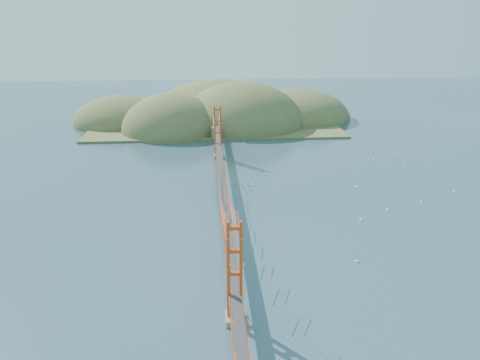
{
  "coord_description": "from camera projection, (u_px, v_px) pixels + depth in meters",
  "views": [
    {
      "loc": [
        -2.53,
        -71.94,
        31.21
      ],
      "look_at": [
        2.77,
        0.0,
        5.21
      ],
      "focal_mm": 35.0,
      "sensor_mm": 36.0,
      "label": 1
    }
  ],
  "objects": [
    {
      "name": "sailboat_extra_1",
      "position": [
        284.0,
        183.0,
        90.04
      ],
      "size": [
        0.66,
        0.66,
        0.72
      ],
      "color": "white",
      "rests_on": "ground"
    },
    {
      "name": "sailboat_16",
      "position": [
        279.0,
        186.0,
        88.35
      ],
      "size": [
        0.55,
        0.55,
        0.58
      ],
      "color": "white",
      "rests_on": "ground"
    },
    {
      "name": "sailboat_8",
      "position": [
        359.0,
        168.0,
        98.37
      ],
      "size": [
        0.56,
        0.56,
        0.62
      ],
      "color": "white",
      "rests_on": "ground"
    },
    {
      "name": "far_headlands",
      "position": [
        222.0,
        120.0,
        142.69
      ],
      "size": [
        84.0,
        58.0,
        25.0
      ],
      "color": "olive",
      "rests_on": "ground"
    },
    {
      "name": "sailboat_5",
      "position": [
        454.0,
        191.0,
        85.98
      ],
      "size": [
        0.45,
        0.5,
        0.56
      ],
      "color": "white",
      "rests_on": "ground"
    },
    {
      "name": "ground",
      "position": [
        224.0,
        210.0,
        78.26
      ],
      "size": [
        320.0,
        320.0,
        0.0
      ],
      "primitive_type": "plane",
      "color": "#304F60",
      "rests_on": "ground"
    },
    {
      "name": "sailboat_7",
      "position": [
        351.0,
        156.0,
        106.73
      ],
      "size": [
        0.52,
        0.47,
        0.6
      ],
      "color": "white",
      "rests_on": "ground"
    },
    {
      "name": "sailboat_0",
      "position": [
        361.0,
        219.0,
        74.46
      ],
      "size": [
        0.54,
        0.64,
        0.73
      ],
      "color": "white",
      "rests_on": "ground"
    },
    {
      "name": "sailboat_17",
      "position": [
        404.0,
        165.0,
        100.31
      ],
      "size": [
        0.55,
        0.46,
        0.64
      ],
      "color": "white",
      "rests_on": "ground"
    },
    {
      "name": "sailboat_14",
      "position": [
        387.0,
        209.0,
        78.09
      ],
      "size": [
        0.54,
        0.64,
        0.74
      ],
      "color": "white",
      "rests_on": "ground"
    },
    {
      "name": "sailboat_15",
      "position": [
        374.0,
        158.0,
        105.12
      ],
      "size": [
        0.61,
        0.66,
        0.74
      ],
      "color": "white",
      "rests_on": "ground"
    },
    {
      "name": "bridge",
      "position": [
        223.0,
        170.0,
        76.05
      ],
      "size": [
        2.2,
        94.4,
        12.0
      ],
      "color": "gray",
      "rests_on": "ground"
    },
    {
      "name": "sailboat_6",
      "position": [
        357.0,
        261.0,
        61.91
      ],
      "size": [
        0.66,
        0.66,
        0.71
      ],
      "color": "white",
      "rests_on": "ground"
    },
    {
      "name": "sailboat_12",
      "position": [
        244.0,
        142.0,
        118.08
      ],
      "size": [
        0.61,
        0.59,
        0.68
      ],
      "color": "white",
      "rests_on": "ground"
    },
    {
      "name": "sailboat_4",
      "position": [
        421.0,
        201.0,
        81.34
      ],
      "size": [
        0.53,
        0.53,
        0.6
      ],
      "color": "white",
      "rests_on": "ground"
    },
    {
      "name": "sailboat_extra_0",
      "position": [
        395.0,
        153.0,
        109.47
      ],
      "size": [
        0.43,
        0.52,
        0.61
      ],
      "color": "white",
      "rests_on": "ground"
    },
    {
      "name": "sailboat_9",
      "position": [
        431.0,
        164.0,
        101.47
      ],
      "size": [
        0.6,
        0.6,
        0.63
      ],
      "color": "white",
      "rests_on": "ground"
    },
    {
      "name": "sailboat_3",
      "position": [
        252.0,
        184.0,
        89.37
      ],
      "size": [
        0.62,
        0.62,
        0.68
      ],
      "color": "white",
      "rests_on": "ground"
    },
    {
      "name": "sailboat_1",
      "position": [
        356.0,
        186.0,
        88.37
      ],
      "size": [
        0.57,
        0.62,
        0.7
      ],
      "color": "white",
      "rests_on": "ground"
    }
  ]
}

